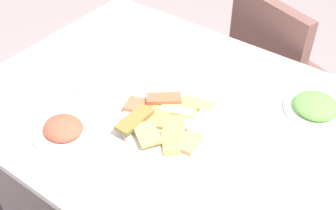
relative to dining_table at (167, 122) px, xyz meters
The scene contains 9 objects.
dining_table is the anchor object (origin of this frame).
dining_chair 0.74m from the dining_table, 82.09° to the left, with size 0.54×0.54×0.90m.
pide_platter 0.13m from the dining_table, 47.01° to the right, with size 0.32×0.30×0.04m.
salad_plate_greens 0.48m from the dining_table, 32.92° to the left, with size 0.20×0.20×0.05m.
salad_plate_rice 0.34m from the dining_table, 120.71° to the right, with size 0.19×0.19×0.05m.
soda_can 0.52m from the dining_table, 144.47° to the right, with size 0.07×0.07×0.12m, color silver.
paper_napkin 0.38m from the dining_table, 164.97° to the right, with size 0.15×0.15×0.00m, color white.
fork 0.39m from the dining_table, 162.33° to the right, with size 0.19×0.01×0.01m, color silver.
spoon 0.38m from the dining_table, 167.67° to the right, with size 0.17×0.01×0.01m, color silver.
Camera 1 is at (0.61, -0.82, 1.67)m, focal length 45.33 mm.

